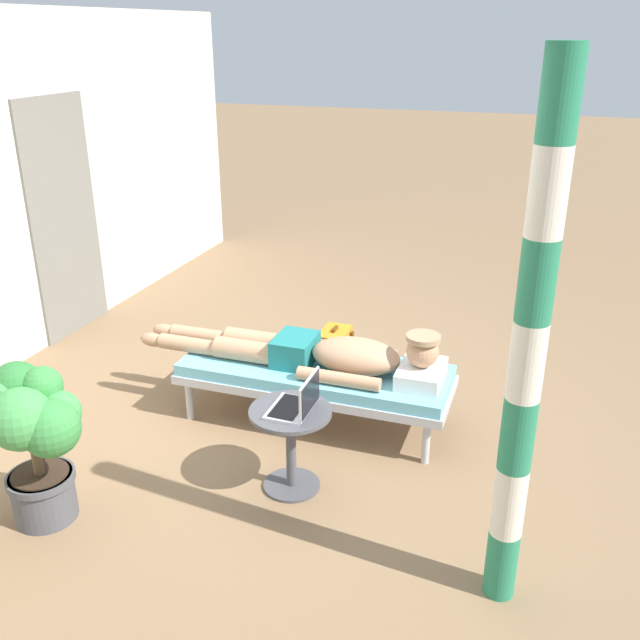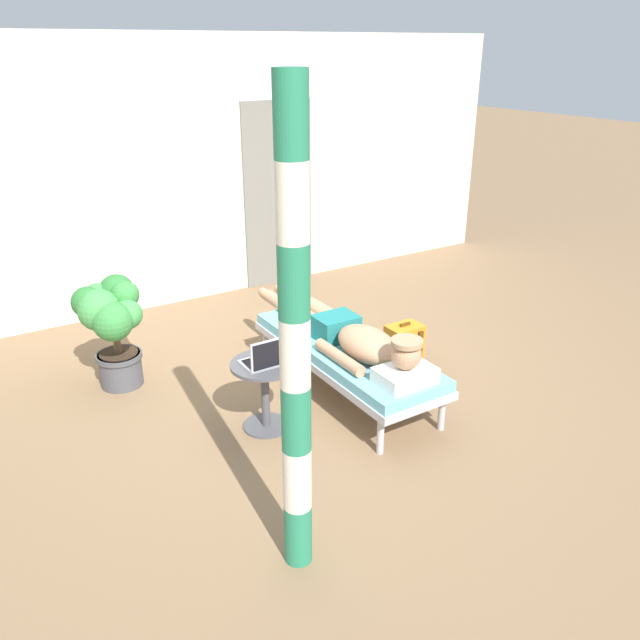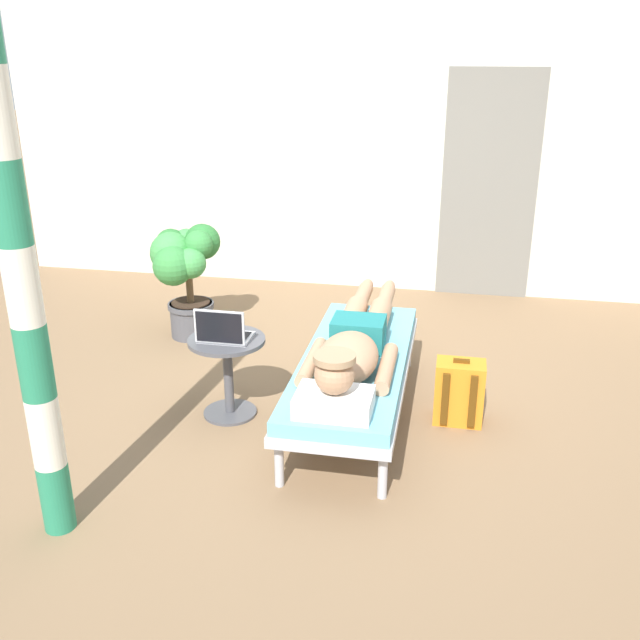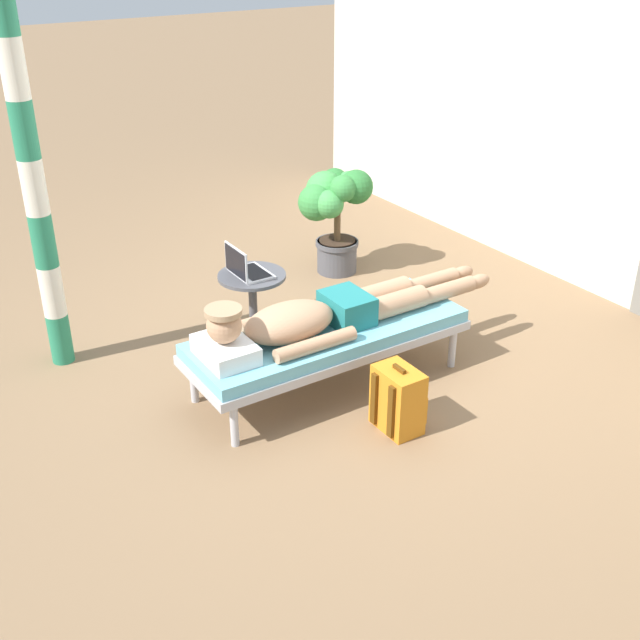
{
  "view_description": "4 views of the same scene",
  "coord_description": "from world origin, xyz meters",
  "px_view_note": "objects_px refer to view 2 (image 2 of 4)",
  "views": [
    {
      "loc": [
        -3.78,
        -1.58,
        2.54
      ],
      "look_at": [
        0.42,
        -0.14,
        0.68
      ],
      "focal_mm": 39.31,
      "sensor_mm": 36.0,
      "label": 1
    },
    {
      "loc": [
        -2.34,
        -3.89,
        2.58
      ],
      "look_at": [
        0.12,
        0.01,
        0.59
      ],
      "focal_mm": 35.93,
      "sensor_mm": 36.0,
      "label": 2
    },
    {
      "loc": [
        0.8,
        -4.1,
        2.21
      ],
      "look_at": [
        0.04,
        -0.27,
        0.68
      ],
      "focal_mm": 39.61,
      "sensor_mm": 36.0,
      "label": 3
    },
    {
      "loc": [
        3.92,
        -2.61,
        2.76
      ],
      "look_at": [
        0.3,
        -0.27,
        0.52
      ],
      "focal_mm": 44.06,
      "sensor_mm": 36.0,
      "label": 4
    }
  ],
  "objects_px": {
    "side_table": "(265,384)",
    "laptop": "(267,358)",
    "lounge_chair": "(346,353)",
    "backpack": "(403,347)",
    "potted_plant": "(111,320)",
    "porch_post": "(295,353)",
    "person_reclining": "(350,335)"
  },
  "relations": [
    {
      "from": "side_table",
      "to": "laptop",
      "type": "xyz_separation_m",
      "value": [
        0.0,
        -0.05,
        0.23
      ]
    },
    {
      "from": "lounge_chair",
      "to": "backpack",
      "type": "relative_size",
      "value": 4.39
    },
    {
      "from": "lounge_chair",
      "to": "potted_plant",
      "type": "height_order",
      "value": "potted_plant"
    },
    {
      "from": "laptop",
      "to": "porch_post",
      "type": "bearing_deg",
      "value": -111.03
    },
    {
      "from": "potted_plant",
      "to": "side_table",
      "type": "bearing_deg",
      "value": -58.23
    },
    {
      "from": "backpack",
      "to": "porch_post",
      "type": "xyz_separation_m",
      "value": [
        -1.89,
        -1.45,
        1.05
      ]
    },
    {
      "from": "person_reclining",
      "to": "side_table",
      "type": "bearing_deg",
      "value": -175.02
    },
    {
      "from": "porch_post",
      "to": "person_reclining",
      "type": "bearing_deg",
      "value": 46.75
    },
    {
      "from": "person_reclining",
      "to": "potted_plant",
      "type": "xyz_separation_m",
      "value": [
        -1.52,
        1.12,
        0.07
      ]
    },
    {
      "from": "person_reclining",
      "to": "porch_post",
      "type": "distance_m",
      "value": 1.96
    },
    {
      "from": "side_table",
      "to": "backpack",
      "type": "xyz_separation_m",
      "value": [
        1.43,
        0.2,
        -0.16
      ]
    },
    {
      "from": "laptop",
      "to": "potted_plant",
      "type": "xyz_separation_m",
      "value": [
        -0.73,
        1.24,
        0.0
      ]
    },
    {
      "from": "side_table",
      "to": "laptop",
      "type": "bearing_deg",
      "value": -90.0
    },
    {
      "from": "person_reclining",
      "to": "potted_plant",
      "type": "height_order",
      "value": "potted_plant"
    },
    {
      "from": "lounge_chair",
      "to": "laptop",
      "type": "xyz_separation_m",
      "value": [
        -0.78,
        -0.18,
        0.24
      ]
    },
    {
      "from": "backpack",
      "to": "potted_plant",
      "type": "xyz_separation_m",
      "value": [
        -2.16,
        0.99,
        0.39
      ]
    },
    {
      "from": "laptop",
      "to": "person_reclining",
      "type": "bearing_deg",
      "value": 8.68
    },
    {
      "from": "porch_post",
      "to": "backpack",
      "type": "bearing_deg",
      "value": 37.46
    },
    {
      "from": "side_table",
      "to": "laptop",
      "type": "height_order",
      "value": "laptop"
    },
    {
      "from": "backpack",
      "to": "lounge_chair",
      "type": "bearing_deg",
      "value": -173.72
    },
    {
      "from": "lounge_chair",
      "to": "laptop",
      "type": "bearing_deg",
      "value": -167.36
    },
    {
      "from": "person_reclining",
      "to": "backpack",
      "type": "distance_m",
      "value": 0.74
    },
    {
      "from": "side_table",
      "to": "porch_post",
      "type": "distance_m",
      "value": 1.61
    },
    {
      "from": "lounge_chair",
      "to": "potted_plant",
      "type": "bearing_deg",
      "value": 145.03
    },
    {
      "from": "side_table",
      "to": "backpack",
      "type": "bearing_deg",
      "value": 7.78
    },
    {
      "from": "backpack",
      "to": "side_table",
      "type": "bearing_deg",
      "value": -172.22
    },
    {
      "from": "person_reclining",
      "to": "laptop",
      "type": "xyz_separation_m",
      "value": [
        -0.78,
        -0.12,
        0.06
      ]
    },
    {
      "from": "side_table",
      "to": "person_reclining",
      "type": "bearing_deg",
      "value": 4.98
    },
    {
      "from": "person_reclining",
      "to": "potted_plant",
      "type": "distance_m",
      "value": 1.88
    },
    {
      "from": "side_table",
      "to": "laptop",
      "type": "distance_m",
      "value": 0.23
    },
    {
      "from": "laptop",
      "to": "potted_plant",
      "type": "bearing_deg",
      "value": 120.69
    },
    {
      "from": "lounge_chair",
      "to": "porch_post",
      "type": "bearing_deg",
      "value": -132.07
    }
  ]
}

